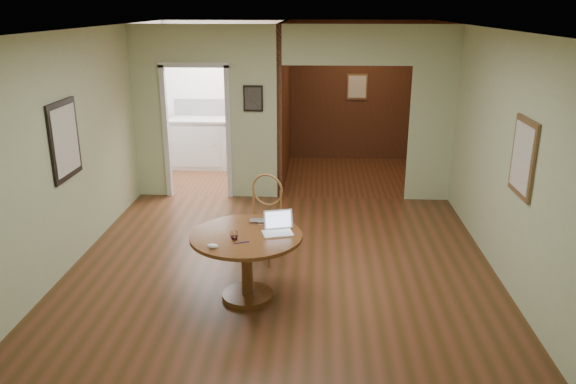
# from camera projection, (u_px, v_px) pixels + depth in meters

# --- Properties ---
(floor) EXTENTS (5.00, 5.00, 0.00)m
(floor) POSITION_uv_depth(u_px,v_px,m) (282.00, 265.00, 6.73)
(floor) COLOR #472D14
(floor) RESTS_ON ground
(room_shell) EXTENTS (5.20, 7.50, 5.00)m
(room_shell) POSITION_uv_depth(u_px,v_px,m) (266.00, 111.00, 9.28)
(room_shell) COLOR white
(room_shell) RESTS_ON ground
(dining_table) EXTENTS (1.16, 1.16, 0.73)m
(dining_table) POSITION_uv_depth(u_px,v_px,m) (247.00, 251.00, 5.82)
(dining_table) COLOR brown
(dining_table) RESTS_ON ground
(chair) EXTENTS (0.56, 0.56, 1.05)m
(chair) POSITION_uv_depth(u_px,v_px,m) (264.00, 213.00, 6.75)
(chair) COLOR #9B5937
(chair) RESTS_ON ground
(open_laptop) EXTENTS (0.35, 0.34, 0.21)m
(open_laptop) POSITION_uv_depth(u_px,v_px,m) (278.00, 226.00, 5.81)
(open_laptop) COLOR white
(open_laptop) RESTS_ON dining_table
(closed_laptop) EXTENTS (0.31, 0.21, 0.02)m
(closed_laptop) POSITION_uv_depth(u_px,v_px,m) (263.00, 222.00, 6.05)
(closed_laptop) COLOR #AEAEB2
(closed_laptop) RESTS_ON dining_table
(mouse) EXTENTS (0.12, 0.08, 0.05)m
(mouse) POSITION_uv_depth(u_px,v_px,m) (213.00, 246.00, 5.42)
(mouse) COLOR white
(mouse) RESTS_ON dining_table
(wine_glass) EXTENTS (0.09, 0.09, 0.10)m
(wine_glass) POSITION_uv_depth(u_px,v_px,m) (234.00, 235.00, 5.61)
(wine_glass) COLOR white
(wine_glass) RESTS_ON dining_table
(pen) EXTENTS (0.14, 0.07, 0.01)m
(pen) POSITION_uv_depth(u_px,v_px,m) (242.00, 242.00, 5.55)
(pen) COLOR #0C0E57
(pen) RESTS_ON dining_table
(kitchen_cabinet) EXTENTS (2.06, 0.60, 0.94)m
(kitchen_cabinet) POSITION_uv_depth(u_px,v_px,m) (225.00, 143.00, 10.63)
(kitchen_cabinet) COLOR silver
(kitchen_cabinet) RESTS_ON ground
(grocery_bag) EXTENTS (0.34, 0.31, 0.30)m
(grocery_bag) POSITION_uv_depth(u_px,v_px,m) (265.00, 111.00, 10.39)
(grocery_bag) COLOR beige
(grocery_bag) RESTS_ON kitchen_cabinet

